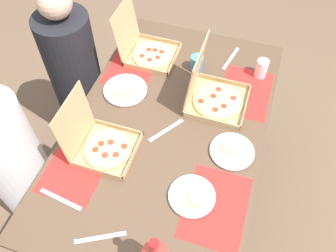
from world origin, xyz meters
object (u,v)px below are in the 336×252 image
(plate_far_right, at_px, (192,197))
(diner_left_seat, at_px, (16,166))
(pizza_box_edge_far, at_px, (101,143))
(cup_dark, at_px, (261,68))
(pizza_box_corner_right, at_px, (147,49))
(cup_red, at_px, (197,63))
(plate_near_left, at_px, (232,151))
(pizza_box_corner_left, at_px, (213,95))
(plate_near_right, at_px, (125,90))
(diner_right_seat, at_px, (76,78))

(plate_far_right, distance_m, diner_left_seat, 0.98)
(pizza_box_edge_far, bearing_deg, cup_dark, -41.32)
(pizza_box_corner_right, relative_size, cup_red, 3.40)
(plate_near_left, bearing_deg, pizza_box_corner_left, 30.21)
(plate_near_right, height_order, cup_red, cup_red)
(pizza_box_corner_right, distance_m, plate_near_right, 0.31)
(cup_red, xyz_separation_m, diner_right_seat, (-0.09, 0.76, -0.27))
(pizza_box_corner_left, bearing_deg, diner_left_seat, 122.34)
(pizza_box_corner_left, xyz_separation_m, plate_near_right, (-0.08, 0.46, -0.04))
(diner_left_seat, bearing_deg, plate_near_right, -41.75)
(pizza_box_edge_far, relative_size, diner_right_seat, 0.25)
(cup_red, height_order, diner_left_seat, diner_left_seat)
(plate_near_left, bearing_deg, pizza_box_edge_far, 106.34)
(plate_far_right, height_order, diner_left_seat, diner_left_seat)
(cup_dark, distance_m, diner_left_seat, 1.43)
(cup_red, bearing_deg, pizza_box_corner_left, -145.43)
(diner_left_seat, bearing_deg, plate_near_left, -74.65)
(cup_dark, height_order, diner_left_seat, diner_left_seat)
(plate_far_right, height_order, cup_red, cup_red)
(pizza_box_edge_far, height_order, cup_red, pizza_box_edge_far)
(cup_dark, bearing_deg, pizza_box_corner_right, 93.42)
(pizza_box_corner_right, relative_size, plate_near_left, 1.49)
(pizza_box_corner_right, distance_m, cup_red, 0.30)
(plate_near_right, height_order, diner_left_seat, diner_left_seat)
(cup_dark, bearing_deg, plate_near_right, 117.30)
(pizza_box_corner_right, bearing_deg, diner_right_seat, 103.38)
(pizza_box_corner_right, xyz_separation_m, diner_right_seat, (-0.11, 0.46, -0.27))
(cup_dark, xyz_separation_m, diner_right_seat, (-0.15, 1.12, -0.28))
(pizza_box_edge_far, bearing_deg, plate_near_left, -73.66)
(pizza_box_corner_left, bearing_deg, pizza_box_edge_far, 136.70)
(cup_red, bearing_deg, pizza_box_edge_far, 156.71)
(pizza_box_corner_right, height_order, diner_left_seat, diner_left_seat)
(cup_red, relative_size, diner_right_seat, 0.08)
(plate_near_left, distance_m, cup_dark, 0.55)
(pizza_box_corner_right, xyz_separation_m, diner_left_seat, (-0.81, 0.46, -0.26))
(pizza_box_corner_left, relative_size, cup_dark, 3.07)
(pizza_box_edge_far, xyz_separation_m, cup_dark, (0.72, -0.64, 0.01))
(plate_near_right, bearing_deg, pizza_box_corner_left, -80.55)
(pizza_box_corner_left, xyz_separation_m, pizza_box_edge_far, (-0.45, 0.43, -0.00))
(pizza_box_corner_right, xyz_separation_m, cup_dark, (0.04, -0.66, 0.01))
(pizza_box_corner_left, relative_size, cup_red, 3.59)
(pizza_box_edge_far, bearing_deg, pizza_box_corner_right, 1.60)
(plate_far_right, relative_size, diner_right_seat, 0.17)
(pizza_box_corner_left, xyz_separation_m, cup_red, (0.21, 0.14, -0.00))
(cup_dark, relative_size, diner_left_seat, 0.09)
(pizza_box_edge_far, bearing_deg, pizza_box_corner_left, -43.30)
(plate_far_right, relative_size, cup_red, 2.22)
(plate_near_left, distance_m, diner_left_seat, 1.13)
(plate_near_right, bearing_deg, diner_right_seat, 65.96)
(cup_red, distance_m, diner_right_seat, 0.82)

